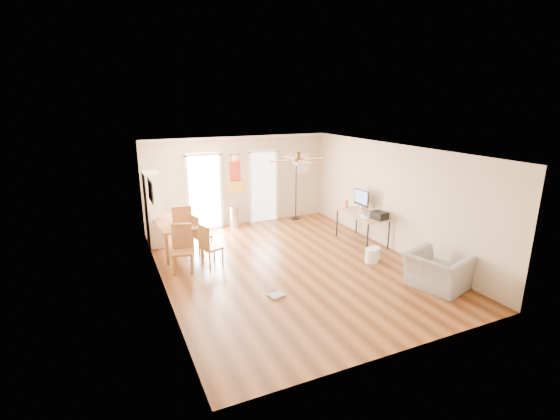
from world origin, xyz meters
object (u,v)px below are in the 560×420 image
computer_desk (362,228)px  armchair (437,271)px  dining_table (177,237)px  torchiere_lamp (296,190)px  dining_chair_right_b (212,245)px  wastebasket_b (371,255)px  dining_chair_far (181,227)px  dining_chair_near (182,250)px  printer (380,215)px  dining_chair_right_a (202,234)px  wastebasket_a (374,253)px  bookshelf (154,209)px  trash_can (235,217)px

computer_desk → armchair: (-0.19, -2.76, -0.04)m
dining_table → torchiere_lamp: size_ratio=0.84×
dining_table → dining_chair_right_b: 1.30m
torchiere_lamp → wastebasket_b: bearing=-89.4°
dining_chair_right_b → dining_chair_far: (-0.40, 1.36, 0.09)m
dining_chair_near → printer: 4.76m
wastebasket_b → dining_chair_right_a: bearing=146.6°
wastebasket_a → armchair: bearing=-82.9°
dining_chair_right_b → computer_desk: 3.94m
wastebasket_a → bookshelf: bearing=144.5°
dining_chair_near → trash_can: (1.99, 2.53, -0.20)m
torchiere_lamp → computer_desk: 2.73m
wastebasket_a → dining_chair_right_a: bearing=149.3°
dining_table → dining_chair_near: dining_chair_near is taller
dining_chair_right_a → dining_chair_far: bearing=28.4°
bookshelf → armchair: bearing=-28.2°
dining_chair_right_b → wastebasket_b: size_ratio=2.94×
dining_chair_right_b → armchair: bearing=-145.6°
trash_can → wastebasket_a: 4.27m
wastebasket_b → bookshelf: bearing=142.5°
dining_chair_near → armchair: (4.41, -2.81, -0.16)m
dining_chair_right_b → wastebasket_a: size_ratio=3.24×
wastebasket_b → armchair: armchair is taller
dining_chair_right_a → armchair: size_ratio=0.88×
dining_table → wastebasket_a: size_ratio=5.20×
dining_table → dining_chair_far: 0.30m
dining_chair_near → trash_can: bearing=65.0°
dining_chair_right_b → trash_can: 2.80m
bookshelf → wastebasket_a: (4.48, -3.19, -0.79)m
dining_chair_far → torchiere_lamp: 3.92m
dining_chair_right_a → dining_chair_near: dining_chair_near is taller
bookshelf → dining_table: (0.39, -0.81, -0.55)m
torchiere_lamp → wastebasket_b: (0.04, -3.80, -0.76)m
trash_can → computer_desk: 3.67m
dining_chair_right_a → armchair: (3.75, -3.78, -0.13)m
wastebasket_b → dining_chair_right_b: bearing=158.5°
dining_chair_right_a → dining_chair_right_b: (0.00, -0.89, 0.00)m
wastebasket_a → wastebasket_b: bearing=-145.6°
dining_chair_right_a → trash_can: dining_chair_right_a is taller
wastebasket_a → dining_table: bearing=149.8°
dining_chair_far → wastebasket_a: size_ratio=3.81×
dining_chair_right_a → dining_chair_right_b: bearing=167.4°
computer_desk → printer: bearing=-78.5°
wastebasket_a → trash_can: bearing=121.0°
computer_desk → armchair: bearing=-93.9°
armchair → dining_table: bearing=31.0°
bookshelf → dining_chair_right_b: bookshelf is taller
bookshelf → dining_table: size_ratio=1.21×
dining_chair_right_a → wastebasket_a: size_ratio=3.20×
armchair → computer_desk: bearing=-19.5°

